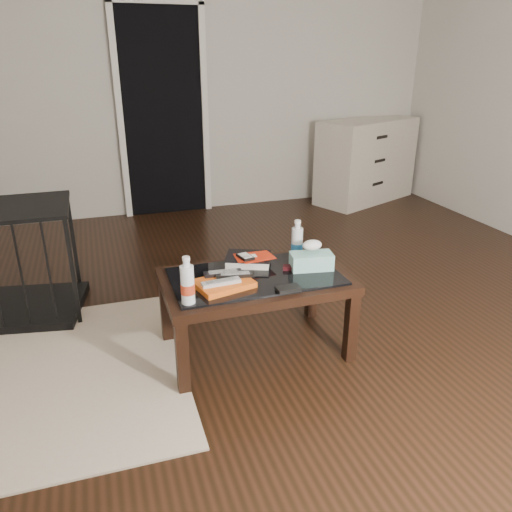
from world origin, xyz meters
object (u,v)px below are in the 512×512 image
(dresser, at_px, (366,161))
(water_bottle_right, at_px, (297,240))
(water_bottle_left, at_px, (187,280))
(tissue_box, at_px, (311,261))
(coffee_table, at_px, (255,286))
(textbook, at_px, (248,259))
(pet_crate, at_px, (4,281))

(dresser, height_order, water_bottle_right, dresser)
(water_bottle_left, bearing_deg, tissue_box, 14.61)
(coffee_table, bearing_deg, textbook, 85.01)
(coffee_table, distance_m, water_bottle_right, 0.38)
(coffee_table, bearing_deg, tissue_box, -1.68)
(pet_crate, xyz_separation_m, water_bottle_left, (0.98, -1.10, 0.35))
(pet_crate, height_order, textbook, pet_crate)
(dresser, height_order, tissue_box, dresser)
(coffee_table, height_order, textbook, textbook)
(pet_crate, relative_size, water_bottle_left, 4.16)
(pet_crate, height_order, water_bottle_right, pet_crate)
(pet_crate, bearing_deg, water_bottle_left, -38.29)
(water_bottle_left, bearing_deg, water_bottle_right, 25.80)
(dresser, distance_m, water_bottle_left, 3.79)
(pet_crate, distance_m, tissue_box, 1.95)
(pet_crate, bearing_deg, coffee_table, -23.03)
(pet_crate, distance_m, water_bottle_right, 1.88)
(dresser, distance_m, tissue_box, 3.18)
(water_bottle_right, distance_m, tissue_box, 0.17)
(coffee_table, bearing_deg, dresser, 50.05)
(textbook, bearing_deg, water_bottle_right, 16.31)
(coffee_table, distance_m, textbook, 0.19)
(coffee_table, bearing_deg, water_bottle_left, -153.76)
(textbook, bearing_deg, tissue_box, -7.75)
(dresser, relative_size, pet_crate, 1.31)
(textbook, bearing_deg, water_bottle_left, -115.60)
(water_bottle_left, distance_m, water_bottle_right, 0.78)
(tissue_box, bearing_deg, coffee_table, -171.96)
(textbook, xyz_separation_m, water_bottle_left, (-0.42, -0.37, 0.10))
(dresser, bearing_deg, water_bottle_left, -155.83)
(textbook, bearing_deg, pet_crate, 175.34)
(coffee_table, height_order, pet_crate, pet_crate)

